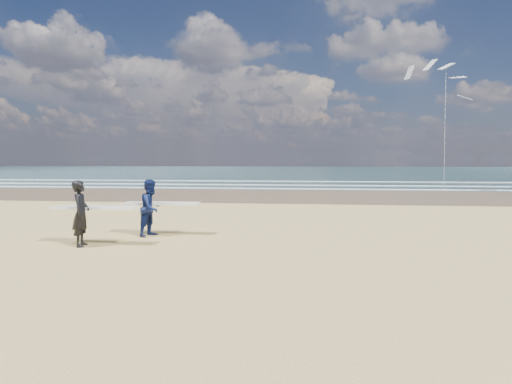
# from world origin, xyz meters

# --- Properties ---
(ocean) EXTENTS (220.00, 100.00, 0.02)m
(ocean) POSITION_xyz_m (20.00, 72.00, 0.01)
(ocean) COLOR #173133
(ocean) RESTS_ON ground
(foam_breakers) EXTENTS (220.00, 11.70, 0.05)m
(foam_breakers) POSITION_xyz_m (20.00, 28.10, 0.05)
(foam_breakers) COLOR white
(foam_breakers) RESTS_ON ground
(surfer_near) EXTENTS (2.20, 0.96, 1.67)m
(surfer_near) POSITION_xyz_m (-0.97, 0.54, 0.85)
(surfer_near) COLOR black
(surfer_near) RESTS_ON ground
(surfer_far) EXTENTS (2.22, 1.14, 1.62)m
(surfer_far) POSITION_xyz_m (0.23, 2.24, 0.82)
(surfer_far) COLOR #0B153F
(surfer_far) RESTS_ON ground
(kite_1) EXTENTS (5.49, 4.70, 10.43)m
(kite_1) POSITION_xyz_m (14.58, 25.54, 5.67)
(kite_1) COLOR slate
(kite_1) RESTS_ON ground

